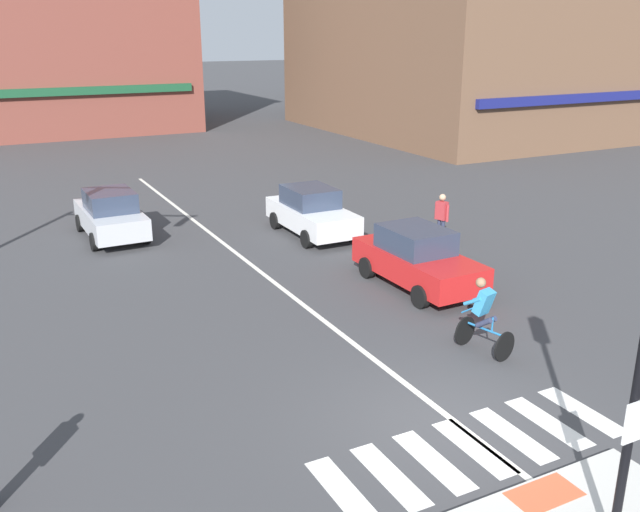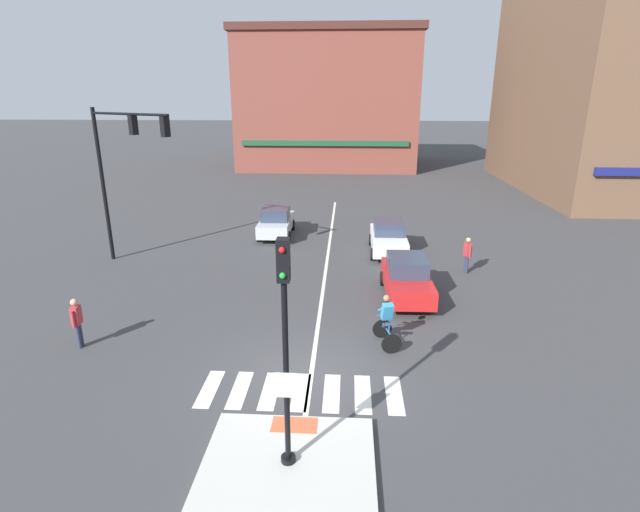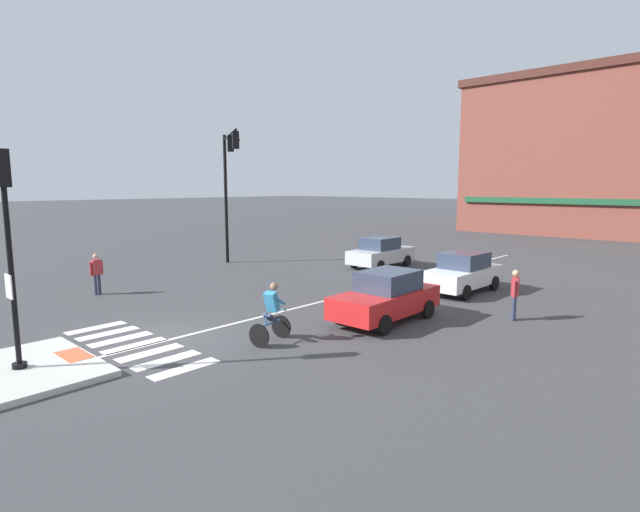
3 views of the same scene
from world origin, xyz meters
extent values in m
plane|color=#3D3D3F|center=(0.00, 0.00, 0.00)|extent=(300.00, 300.00, 0.00)
cube|color=#DB5B38|center=(0.00, -2.38, 0.15)|extent=(1.10, 0.60, 0.01)
cylinder|color=black|center=(0.00, -3.59, 2.30)|extent=(0.12, 0.12, 4.06)
cube|color=white|center=(0.00, -3.66, 2.10)|extent=(0.44, 0.03, 0.56)
cube|color=silver|center=(-2.53, -0.78, 0.00)|extent=(0.44, 1.80, 0.01)
cube|color=silver|center=(-1.68, -0.78, 0.00)|extent=(0.44, 1.80, 0.01)
cube|color=silver|center=(-0.84, -0.78, 0.00)|extent=(0.44, 1.80, 0.01)
cube|color=silver|center=(0.00, -0.78, 0.00)|extent=(0.44, 1.80, 0.01)
cube|color=silver|center=(0.84, -0.78, 0.00)|extent=(0.44, 1.80, 0.01)
cube|color=silver|center=(1.68, -0.78, 0.00)|extent=(0.44, 1.80, 0.01)
cube|color=silver|center=(2.53, -0.78, 0.00)|extent=(0.44, 1.80, 0.01)
cube|color=silver|center=(0.22, 10.00, 0.00)|extent=(0.14, 28.00, 0.01)
cube|color=navy|center=(25.51, 19.69, 3.10)|extent=(17.48, 0.30, 0.50)
cube|color=brown|center=(-1.27, 45.54, 6.80)|extent=(18.71, 15.38, 13.60)
cube|color=#194C2D|center=(-1.27, 37.70, 3.10)|extent=(16.84, 0.30, 0.50)
cube|color=silver|center=(-2.90, 14.66, 0.65)|extent=(1.77, 4.13, 0.70)
cube|color=#2D384C|center=(-2.90, 14.51, 1.32)|extent=(1.51, 1.92, 0.64)
cylinder|color=black|center=(-3.76, 15.92, 0.30)|extent=(0.19, 0.60, 0.60)
cylinder|color=black|center=(-2.09, 15.95, 0.30)|extent=(0.19, 0.60, 0.60)
cylinder|color=black|center=(-3.72, 13.38, 0.30)|extent=(0.19, 0.60, 0.60)
cylinder|color=black|center=(-2.05, 13.41, 0.30)|extent=(0.19, 0.60, 0.60)
cube|color=red|center=(3.57, 5.99, 0.65)|extent=(1.78, 4.13, 0.70)
cube|color=#2D384C|center=(3.57, 6.14, 1.32)|extent=(1.52, 1.93, 0.64)
cylinder|color=black|center=(4.43, 4.73, 0.30)|extent=(0.19, 0.60, 0.60)
cylinder|color=black|center=(2.76, 4.70, 0.30)|extent=(0.19, 0.60, 0.60)
cylinder|color=black|center=(4.38, 7.27, 0.30)|extent=(0.19, 0.60, 0.60)
cylinder|color=black|center=(2.71, 7.24, 0.30)|extent=(0.19, 0.60, 0.60)
cube|color=white|center=(3.28, 11.81, 0.65)|extent=(1.72, 4.11, 0.70)
cube|color=#2D384C|center=(3.28, 11.96, 1.32)|extent=(1.49, 1.91, 0.64)
cylinder|color=black|center=(4.10, 10.54, 0.30)|extent=(0.18, 0.60, 0.60)
cylinder|color=black|center=(2.44, 10.54, 0.30)|extent=(0.18, 0.60, 0.60)
cylinder|color=black|center=(4.12, 13.08, 0.30)|extent=(0.18, 0.60, 0.60)
cylinder|color=black|center=(2.45, 13.09, 0.30)|extent=(0.18, 0.60, 0.60)
cylinder|color=black|center=(2.40, 2.48, 0.33)|extent=(0.65, 0.18, 0.66)
cylinder|color=black|center=(2.63, 1.46, 0.33)|extent=(0.65, 0.18, 0.66)
cylinder|color=#2370AD|center=(2.51, 1.97, 0.55)|extent=(0.24, 0.88, 0.05)
cylinder|color=#2370AD|center=(2.55, 1.79, 0.73)|extent=(0.04, 0.04, 0.30)
cylinder|color=#2370AD|center=(2.41, 2.43, 0.85)|extent=(0.44, 0.13, 0.04)
cylinder|color=#2D334C|center=(2.44, 1.93, 0.73)|extent=(0.20, 0.41, 0.33)
cylinder|color=#2D334C|center=(2.60, 1.97, 0.73)|extent=(0.20, 0.41, 0.33)
cube|color=#338CBF|center=(2.50, 2.05, 1.16)|extent=(0.42, 0.45, 0.60)
sphere|color=#936B4C|center=(2.47, 2.16, 1.57)|extent=(0.22, 0.22, 0.22)
cylinder|color=#338CBF|center=(2.30, 2.19, 1.16)|extent=(0.18, 0.46, 0.31)
cylinder|color=#338CBF|center=(2.61, 2.26, 1.16)|extent=(0.18, 0.46, 0.31)
cylinder|color=#2D334C|center=(6.56, 9.04, 0.41)|extent=(0.12, 0.12, 0.82)
cylinder|color=#2D334C|center=(6.61, 8.88, 0.41)|extent=(0.12, 0.12, 0.82)
cube|color=#B73338|center=(6.58, 8.96, 1.12)|extent=(0.31, 0.41, 0.60)
cylinder|color=#B73338|center=(6.52, 9.18, 1.07)|extent=(0.09, 0.09, 0.56)
cylinder|color=#B73338|center=(6.65, 8.74, 1.07)|extent=(0.09, 0.09, 0.56)
sphere|color=tan|center=(6.58, 8.96, 1.56)|extent=(0.22, 0.22, 0.22)
camera|label=1|loc=(-6.87, -8.42, 6.67)|focal=38.41mm
camera|label=2|loc=(1.19, -12.11, 7.68)|focal=27.24mm
camera|label=3|loc=(12.64, -6.85, 4.36)|focal=27.63mm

